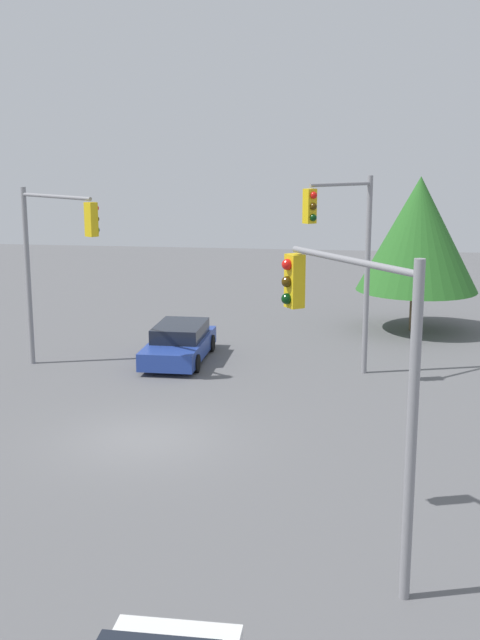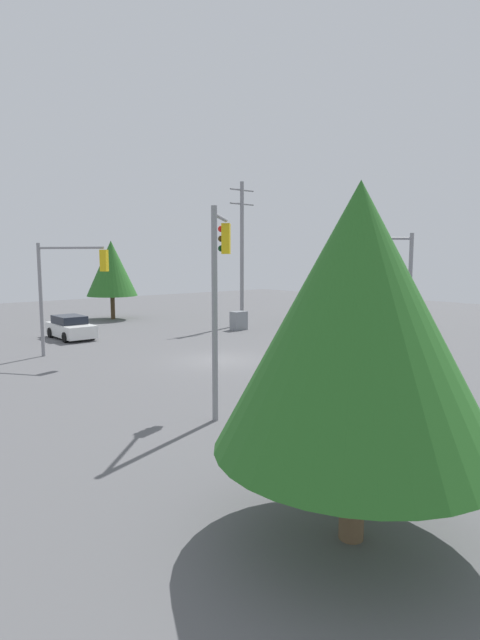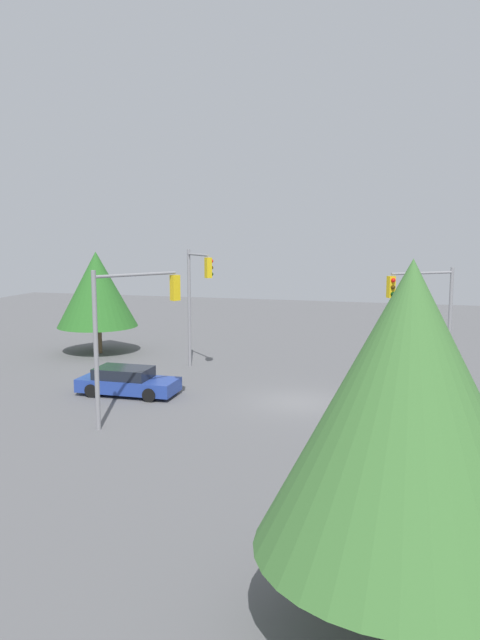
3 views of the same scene
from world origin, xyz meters
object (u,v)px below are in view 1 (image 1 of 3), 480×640
Objects in this scene: sedan_blue at (179,343)px; traffic_signal_main at (346,245)px; traffic_signal_cross at (52,248)px; traffic_signal_aux at (356,350)px.

traffic_signal_main reaches higher than sedan_blue.
sedan_blue is 0.75× the size of traffic_signal_cross.
traffic_signal_cross is at bearing 4.81° from traffic_signal_aux.
traffic_signal_cross is (3.75, 2.02, 3.59)m from sedan_blue.
traffic_signal_main is 9.57m from traffic_signal_cross.
sedan_blue is 5.57m from traffic_signal_cross.
traffic_signal_cross is 15.04m from traffic_signal_aux.
traffic_signal_cross reaches higher than traffic_signal_aux.
traffic_signal_main is at bearing 37.58° from traffic_signal_cross.
traffic_signal_main is 1.07× the size of traffic_signal_cross.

